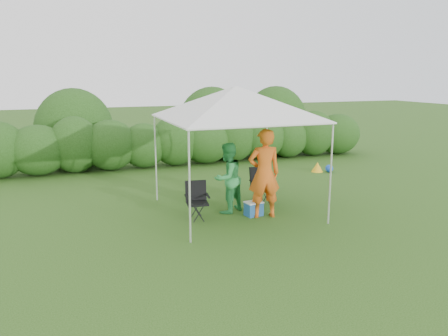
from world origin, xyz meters
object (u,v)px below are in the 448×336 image
object	(u,v)px
chair_left	(197,198)
man	(264,173)
chair_right	(261,182)
cooler	(254,209)
canopy	(236,103)
woman	(227,178)

from	to	relation	value
chair_left	man	bearing A→B (deg)	-7.74
chair_right	cooler	xyz separation A→B (m)	(-0.61, -0.94, -0.32)
chair_left	chair_right	bearing A→B (deg)	28.54
man	cooler	size ratio (longest dim) A/B	4.64
canopy	chair_left	world-z (taller)	canopy
chair_left	cooler	size ratio (longest dim) A/B	1.94
chair_right	canopy	bearing A→B (deg)	-152.17
woman	cooler	distance (m)	0.90
chair_right	woman	world-z (taller)	woman
woman	cooler	size ratio (longest dim) A/B	3.79
chair_left	woman	bearing A→B (deg)	21.55
chair_right	man	distance (m)	1.26
chair_left	woman	world-z (taller)	woman
canopy	chair_left	bearing A→B (deg)	-168.98
chair_left	cooler	bearing A→B (deg)	-3.83
cooler	man	bearing A→B (deg)	-48.20
canopy	woman	size ratio (longest dim) A/B	1.95
chair_left	man	xyz separation A→B (m)	(1.40, -0.41, 0.51)
chair_right	man	world-z (taller)	man
chair_right	cooler	world-z (taller)	chair_right
chair_right	woman	bearing A→B (deg)	-156.43
chair_left	woman	distance (m)	0.87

